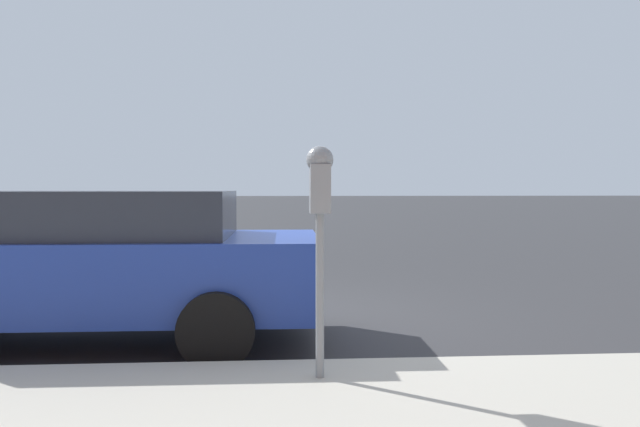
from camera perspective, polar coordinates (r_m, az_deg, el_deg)
ground_plane at (r=7.14m, az=-4.78°, el=-9.66°), size 220.00×220.00×0.00m
parking_meter at (r=4.34m, az=-0.01°, el=1.17°), size 0.21×0.19×1.63m
car_blue at (r=6.33m, az=-21.27°, el=-4.19°), size 2.03×4.64×1.46m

